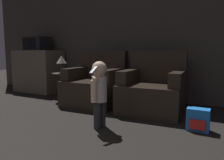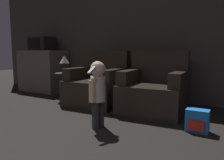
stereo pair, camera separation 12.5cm
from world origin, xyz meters
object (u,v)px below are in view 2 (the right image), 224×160
Objects in this scene: person_toddler at (98,89)px; microwave at (42,44)px; armchair_right at (154,91)px; toy_backpack at (197,121)px; lamp at (64,60)px; armchair_left at (98,86)px.

microwave reaches higher than person_toddler.
armchair_right is 0.93m from toy_backpack.
toy_backpack is 2.58m from lamp.
microwave is (-1.84, 0.43, 0.77)m from armchair_left.
armchair_left is 1.02m from armchair_right.
armchair_right is 2.99m from microwave.
microwave is (-2.53, 1.44, 0.62)m from person_toddler.
lamp is (1.12, -0.48, -0.33)m from microwave.
lamp is (-0.71, -0.06, 0.44)m from armchair_left.
toy_backpack is (1.05, 0.45, -0.34)m from person_toddler.
armchair_right reaches higher than person_toddler.
armchair_left is 0.99× the size of armchair_right.
armchair_right is at bearing 166.06° from person_toddler.
toy_backpack is 0.80× the size of lamp.
armchair_right is 1.20× the size of person_toddler.
person_toddler is at bearing -156.58° from toy_backpack.
armchair_right reaches higher than toy_backpack.
armchair_left is at bearing -13.15° from microwave.
microwave reaches higher than armchair_left.
armchair_left is at bearing -141.74° from person_toddler.
person_toddler reaches higher than toy_backpack.
person_toddler is (-0.33, -1.01, 0.15)m from armchair_right.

